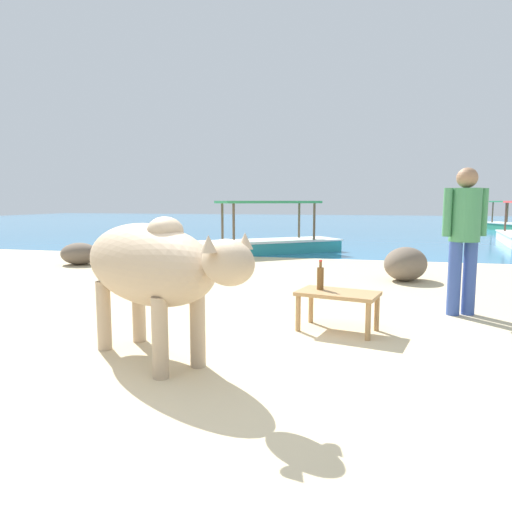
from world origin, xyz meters
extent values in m
cube|color=#CCB78E|center=(0.00, 0.00, 0.02)|extent=(18.00, 14.00, 0.04)
cube|color=teal|center=(0.00, 22.00, 0.00)|extent=(60.00, 36.00, 0.03)
cylinder|color=tan|center=(0.16, 0.11, 0.33)|extent=(0.12, 0.12, 0.59)
cylinder|color=tan|center=(-0.02, -0.17, 0.33)|extent=(0.12, 0.12, 0.59)
cylinder|color=tan|center=(-0.58, 0.59, 0.33)|extent=(0.12, 0.12, 0.59)
cylinder|color=tan|center=(-0.76, 0.31, 0.33)|extent=(0.12, 0.12, 0.59)
ellipsoid|color=tan|center=(-0.30, 0.21, 0.81)|extent=(1.68, 1.37, 0.64)
ellipsoid|color=tan|center=(0.54, -0.33, 0.91)|extent=(0.50, 0.45, 0.30)
cone|color=tan|center=(0.62, -0.20, 1.04)|extent=(0.15, 0.15, 0.11)
cone|color=tan|center=(0.46, -0.46, 1.04)|extent=(0.15, 0.15, 0.11)
ellipsoid|color=tan|center=(-0.06, 0.06, 1.08)|extent=(0.39, 0.38, 0.21)
cube|color=#A37A4C|center=(1.13, 1.35, 0.41)|extent=(0.84, 0.60, 0.04)
cylinder|color=#A37A4C|center=(1.50, 1.45, 0.22)|extent=(0.05, 0.05, 0.35)
cylinder|color=#A37A4C|center=(1.42, 1.10, 0.22)|extent=(0.05, 0.05, 0.35)
cylinder|color=#A37A4C|center=(0.84, 1.60, 0.22)|extent=(0.05, 0.05, 0.35)
cylinder|color=#A37A4C|center=(0.76, 1.25, 0.22)|extent=(0.05, 0.05, 0.35)
cylinder|color=brown|center=(0.95, 1.43, 0.54)|extent=(0.07, 0.07, 0.22)
cylinder|color=brown|center=(0.95, 1.43, 0.68)|extent=(0.03, 0.03, 0.06)
cylinder|color=red|center=(0.95, 1.43, 0.72)|extent=(0.03, 0.03, 0.02)
cylinder|color=#334C99|center=(2.34, 2.30, 0.45)|extent=(0.14, 0.14, 0.82)
cylinder|color=#334C99|center=(2.50, 2.37, 0.45)|extent=(0.14, 0.14, 0.82)
cylinder|color=#428956|center=(2.42, 2.33, 1.15)|extent=(0.32, 0.32, 0.58)
cylinder|color=#428956|center=(2.23, 2.26, 1.18)|extent=(0.09, 0.09, 0.52)
cylinder|color=#428956|center=(2.62, 2.41, 1.18)|extent=(0.09, 0.09, 0.52)
sphere|color=#997051|center=(2.42, 2.33, 1.55)|extent=(0.22, 0.22, 0.22)
ellipsoid|color=#6B5B4C|center=(1.99, 4.50, 0.31)|extent=(0.93, 0.99, 0.54)
ellipsoid|color=#6B5B4C|center=(-4.18, 4.91, 0.26)|extent=(0.78, 0.66, 0.44)
ellipsoid|color=#756651|center=(-3.13, 4.79, 0.26)|extent=(1.06, 1.06, 0.45)
ellipsoid|color=brown|center=(-1.68, 3.52, 0.38)|extent=(0.91, 1.02, 0.67)
cylinder|color=brown|center=(5.69, 13.28, 0.77)|extent=(0.06, 0.06, 0.95)
cylinder|color=brown|center=(7.55, 20.11, 0.77)|extent=(0.06, 0.06, 0.95)
cylinder|color=brown|center=(6.85, 19.79, 0.77)|extent=(0.06, 0.06, 0.95)
cube|color=teal|center=(-1.01, 8.09, 0.16)|extent=(3.52, 3.07, 0.28)
cube|color=white|center=(-1.01, 8.09, 0.32)|extent=(3.61, 3.16, 0.04)
cylinder|color=brown|center=(-0.39, 9.06, 0.77)|extent=(0.06, 0.06, 0.95)
cylinder|color=brown|center=(0.08, 8.45, 0.77)|extent=(0.06, 0.06, 0.95)
cylinder|color=brown|center=(-2.10, 7.73, 0.77)|extent=(0.06, 0.06, 0.95)
cylinder|color=brown|center=(-1.63, 7.12, 0.77)|extent=(0.06, 0.06, 0.95)
cube|color=#339356|center=(-1.01, 8.09, 1.28)|extent=(2.57, 2.28, 0.06)
camera|label=1|loc=(1.40, -3.09, 1.30)|focal=32.32mm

